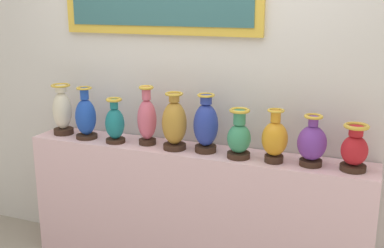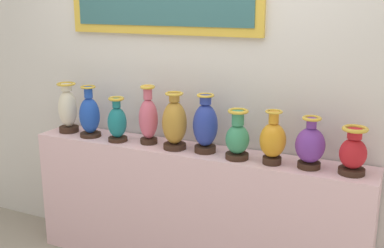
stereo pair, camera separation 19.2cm
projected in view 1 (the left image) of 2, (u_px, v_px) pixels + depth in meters
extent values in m
cube|color=beige|center=(192.00, 211.00, 3.35)|extent=(2.42, 0.34, 0.91)
cube|color=silver|center=(204.00, 54.00, 3.28)|extent=(4.63, 0.10, 3.07)
cylinder|color=#382319|center=(64.00, 131.00, 3.60)|extent=(0.15, 0.15, 0.04)
ellipsoid|color=beige|center=(62.00, 110.00, 3.56)|extent=(0.14, 0.14, 0.28)
cylinder|color=beige|center=(61.00, 89.00, 3.51)|extent=(0.08, 0.08, 0.05)
torus|color=gold|center=(60.00, 85.00, 3.51)|extent=(0.14, 0.14, 0.02)
cylinder|color=#382319|center=(87.00, 136.00, 3.49)|extent=(0.16, 0.16, 0.03)
ellipsoid|color=#1E47B2|center=(86.00, 117.00, 3.45)|extent=(0.15, 0.15, 0.26)
cylinder|color=#1E47B2|center=(84.00, 94.00, 3.41)|extent=(0.06, 0.06, 0.08)
torus|color=gold|center=(84.00, 88.00, 3.40)|extent=(0.11, 0.11, 0.02)
cylinder|color=#382319|center=(116.00, 140.00, 3.38)|extent=(0.14, 0.14, 0.03)
ellipsoid|color=#19727A|center=(115.00, 124.00, 3.35)|extent=(0.14, 0.14, 0.22)
cylinder|color=#19727A|center=(114.00, 104.00, 3.32)|extent=(0.06, 0.06, 0.06)
torus|color=gold|center=(114.00, 100.00, 3.31)|extent=(0.11, 0.11, 0.02)
cylinder|color=#382319|center=(147.00, 142.00, 3.34)|extent=(0.12, 0.12, 0.04)
ellipsoid|color=#CC5972|center=(147.00, 120.00, 3.30)|extent=(0.13, 0.13, 0.28)
cylinder|color=#CC5972|center=(146.00, 94.00, 3.26)|extent=(0.06, 0.06, 0.09)
torus|color=gold|center=(146.00, 87.00, 3.24)|extent=(0.10, 0.10, 0.02)
cylinder|color=#382319|center=(175.00, 146.00, 3.23)|extent=(0.16, 0.16, 0.04)
ellipsoid|color=#B27F2D|center=(174.00, 123.00, 3.19)|extent=(0.17, 0.17, 0.29)
cylinder|color=#B27F2D|center=(174.00, 98.00, 3.15)|extent=(0.07, 0.07, 0.05)
torus|color=gold|center=(174.00, 94.00, 3.14)|extent=(0.12, 0.12, 0.02)
cylinder|color=#382319|center=(206.00, 149.00, 3.18)|extent=(0.14, 0.14, 0.04)
ellipsoid|color=#263899|center=(206.00, 125.00, 3.14)|extent=(0.16, 0.16, 0.29)
cylinder|color=#263899|center=(206.00, 99.00, 3.09)|extent=(0.08, 0.08, 0.06)
torus|color=gold|center=(206.00, 95.00, 3.08)|extent=(0.12, 0.12, 0.02)
cylinder|color=#382319|center=(239.00, 155.00, 3.06)|extent=(0.15, 0.15, 0.04)
ellipsoid|color=#388C60|center=(239.00, 138.00, 3.03)|extent=(0.15, 0.15, 0.19)
cylinder|color=#388C60|center=(240.00, 117.00, 2.99)|extent=(0.08, 0.08, 0.09)
torus|color=gold|center=(240.00, 110.00, 2.98)|extent=(0.13, 0.13, 0.02)
cylinder|color=#382319|center=(274.00, 159.00, 2.97)|extent=(0.12, 0.12, 0.04)
ellipsoid|color=orange|center=(275.00, 139.00, 2.94)|extent=(0.16, 0.16, 0.21)
cylinder|color=orange|center=(276.00, 116.00, 2.91)|extent=(0.06, 0.06, 0.07)
torus|color=gold|center=(276.00, 110.00, 2.90)|extent=(0.11, 0.11, 0.01)
cylinder|color=#382319|center=(311.00, 162.00, 2.92)|extent=(0.14, 0.14, 0.04)
ellipsoid|color=#6B3393|center=(312.00, 143.00, 2.88)|extent=(0.18, 0.18, 0.21)
cylinder|color=#6B3393|center=(313.00, 121.00, 2.85)|extent=(0.06, 0.06, 0.06)
torus|color=gold|center=(314.00, 116.00, 2.84)|extent=(0.11, 0.11, 0.02)
cylinder|color=#382319|center=(353.00, 168.00, 2.83)|extent=(0.15, 0.15, 0.03)
ellipsoid|color=red|center=(354.00, 150.00, 2.80)|extent=(0.16, 0.16, 0.18)
cylinder|color=red|center=(356.00, 131.00, 2.77)|extent=(0.08, 0.08, 0.06)
torus|color=gold|center=(357.00, 126.00, 2.77)|extent=(0.15, 0.15, 0.02)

